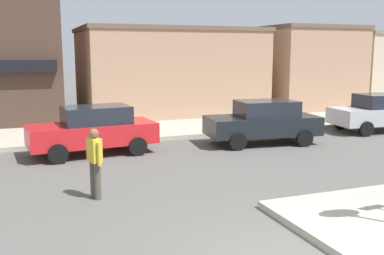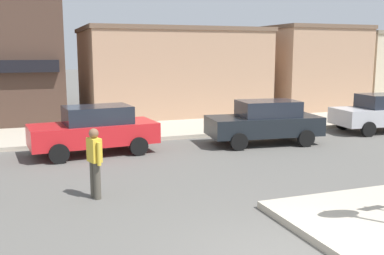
# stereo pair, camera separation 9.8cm
# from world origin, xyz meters

# --- Properties ---
(kerb_far) EXTENTS (80.00, 4.00, 0.15)m
(kerb_far) POSITION_xyz_m (0.00, 12.39, 0.07)
(kerb_far) COLOR #B7AD99
(kerb_far) RESTS_ON ground
(parked_car_nearest) EXTENTS (4.13, 2.14, 1.56)m
(parked_car_nearest) POSITION_xyz_m (-1.81, 9.09, 0.81)
(parked_car_nearest) COLOR red
(parked_car_nearest) RESTS_ON ground
(parked_car_second) EXTENTS (4.16, 2.20, 1.56)m
(parked_car_second) POSITION_xyz_m (4.15, 8.61, 0.81)
(parked_car_second) COLOR black
(parked_car_second) RESTS_ON ground
(parked_car_third) EXTENTS (4.13, 2.13, 1.56)m
(parked_car_third) POSITION_xyz_m (9.97, 9.12, 0.81)
(parked_car_third) COLOR #B7B7BC
(parked_car_third) RESTS_ON ground
(pedestrian_crossing_near) EXTENTS (0.32, 0.55, 1.61)m
(pedestrian_crossing_near) POSITION_xyz_m (-2.46, 4.54, 0.87)
(pedestrian_crossing_near) COLOR #4C473D
(pedestrian_crossing_near) RESTS_ON ground
(building_storefront_left_near) EXTENTS (9.08, 6.09, 4.47)m
(building_storefront_left_near) POSITION_xyz_m (3.36, 17.19, 2.24)
(building_storefront_left_near) COLOR tan
(building_storefront_left_near) RESTS_ON ground
(building_storefront_left_mid) EXTENTS (5.19, 6.76, 4.68)m
(building_storefront_left_mid) POSITION_xyz_m (11.29, 17.38, 2.34)
(building_storefront_left_mid) COLOR tan
(building_storefront_left_mid) RESTS_ON ground
(building_storefront_right_near) EXTENTS (6.10, 7.42, 4.47)m
(building_storefront_right_near) POSITION_xyz_m (17.74, 18.56, 2.24)
(building_storefront_right_near) COLOR beige
(building_storefront_right_near) RESTS_ON ground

